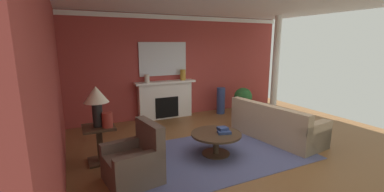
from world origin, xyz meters
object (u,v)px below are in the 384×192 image
object	(u,v)px
armchair_near_window	(135,163)
vase_mantel_right	(183,75)
coffee_table	(216,139)
fireplace	(165,101)
side_table	(100,142)
sofa	(275,126)
table_lamp	(96,98)
vase_on_side_table	(107,120)
vase_tall_corner	(221,101)
potted_plant	(243,99)
vase_mantel_left	(147,79)
mantel_mirror	(163,59)

from	to	relation	value
armchair_near_window	vase_mantel_right	distance (m)	3.94
coffee_table	vase_mantel_right	size ratio (longest dim) A/B	3.18
fireplace	side_table	world-z (taller)	fireplace
sofa	side_table	bearing A→B (deg)	172.21
table_lamp	vase_on_side_table	bearing A→B (deg)	-38.66
armchair_near_window	vase_tall_corner	size ratio (longest dim) A/B	1.15
sofa	coffee_table	bearing A→B (deg)	-174.88
vase_tall_corner	potted_plant	world-z (taller)	potted_plant
vase_mantel_left	armchair_near_window	bearing A→B (deg)	-110.14
coffee_table	table_lamp	bearing A→B (deg)	162.39
table_lamp	fireplace	bearing A→B (deg)	46.13
side_table	vase_on_side_table	xyz separation A→B (m)	(0.15, -0.12, 0.44)
vase_mantel_left	vase_on_side_table	bearing A→B (deg)	-121.88
sofa	vase_on_side_table	bearing A→B (deg)	173.74
table_lamp	vase_on_side_table	distance (m)	0.43
sofa	vase_mantel_right	bearing A→B (deg)	113.37
table_lamp	vase_mantel_left	distance (m)	2.65
fireplace	vase_tall_corner	world-z (taller)	fireplace
coffee_table	potted_plant	xyz separation A→B (m)	(2.33, 2.23, 0.16)
vase_mantel_right	vase_mantel_left	world-z (taller)	vase_mantel_right
sofa	vase_mantel_right	xyz separation A→B (m)	(-1.15, 2.67, 0.97)
coffee_table	vase_mantel_left	bearing A→B (deg)	101.27
side_table	vase_on_side_table	bearing A→B (deg)	-38.66
armchair_near_window	potted_plant	size ratio (longest dim) A/B	1.14
fireplace	vase_mantel_right	distance (m)	0.92
armchair_near_window	vase_on_side_table	distance (m)	1.03
side_table	vase_mantel_right	world-z (taller)	vase_mantel_right
fireplace	mantel_mirror	bearing A→B (deg)	90.00
table_lamp	potted_plant	distance (m)	4.77
fireplace	vase_mantel_left	xyz separation A→B (m)	(-0.55, -0.05, 0.69)
side_table	potted_plant	bearing A→B (deg)	19.24
vase_tall_corner	side_table	bearing A→B (deg)	-153.79
fireplace	potted_plant	xyz separation A→B (m)	(2.34, -0.64, -0.04)
vase_on_side_table	mantel_mirror	bearing A→B (deg)	51.18
potted_plant	table_lamp	bearing A→B (deg)	-160.76
table_lamp	vase_on_side_table	size ratio (longest dim) A/B	2.72
vase_on_side_table	potted_plant	xyz separation A→B (m)	(4.30, 1.67, -0.35)
coffee_table	table_lamp	size ratio (longest dim) A/B	1.33
armchair_near_window	side_table	distance (m)	1.05
fireplace	table_lamp	distance (m)	3.12
sofa	vase_mantel_right	world-z (taller)	vase_mantel_right
coffee_table	potted_plant	bearing A→B (deg)	43.71
coffee_table	potted_plant	distance (m)	3.22
table_lamp	vase_mantel_left	size ratio (longest dim) A/B	3.35
coffee_table	vase_on_side_table	world-z (taller)	vase_on_side_table
vase_mantel_right	vase_tall_corner	xyz separation A→B (m)	(1.19, -0.25, -0.85)
armchair_near_window	potted_plant	bearing A→B (deg)	31.92
mantel_mirror	vase_mantel_right	size ratio (longest dim) A/B	4.55
sofa	vase_mantel_left	distance (m)	3.61
fireplace	vase_mantel_left	bearing A→B (deg)	-174.89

